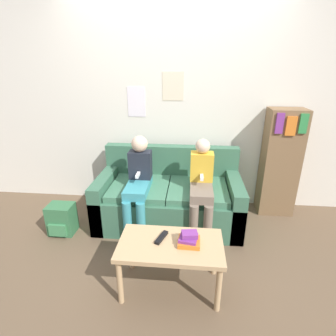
% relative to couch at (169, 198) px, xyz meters
% --- Properties ---
extents(ground_plane, '(10.00, 10.00, 0.00)m').
position_rel_couch_xyz_m(ground_plane, '(0.00, -0.54, -0.28)').
color(ground_plane, brown).
extents(wall_back, '(8.00, 0.06, 2.60)m').
position_rel_couch_xyz_m(wall_back, '(-0.00, 0.51, 1.02)').
color(wall_back, silver).
rests_on(wall_back, ground_plane).
extents(couch, '(1.60, 0.84, 0.82)m').
position_rel_couch_xyz_m(couch, '(0.00, 0.00, 0.00)').
color(couch, '#38664C').
rests_on(couch, ground_plane).
extents(coffee_table, '(0.81, 0.46, 0.44)m').
position_rel_couch_xyz_m(coffee_table, '(0.11, -1.03, 0.10)').
color(coffee_table, tan).
rests_on(coffee_table, ground_plane).
extents(person_left, '(0.24, 0.57, 1.03)m').
position_rel_couch_xyz_m(person_left, '(-0.31, -0.20, 0.31)').
color(person_left, teal).
rests_on(person_left, ground_plane).
extents(person_right, '(0.24, 0.57, 1.01)m').
position_rel_couch_xyz_m(person_right, '(0.36, -0.21, 0.29)').
color(person_right, '#756656').
rests_on(person_right, ground_plane).
extents(tv_remote, '(0.10, 0.17, 0.02)m').
position_rel_couch_xyz_m(tv_remote, '(0.03, -0.98, 0.17)').
color(tv_remote, black).
rests_on(tv_remote, coffee_table).
extents(book_stack, '(0.17, 0.17, 0.10)m').
position_rel_couch_xyz_m(book_stack, '(0.25, -1.02, 0.20)').
color(book_stack, orange).
rests_on(book_stack, coffee_table).
extents(bookshelf, '(0.41, 0.30, 1.28)m').
position_rel_couch_xyz_m(bookshelf, '(1.29, 0.32, 0.37)').
color(bookshelf, brown).
rests_on(bookshelf, ground_plane).
extents(backpack, '(0.27, 0.24, 0.33)m').
position_rel_couch_xyz_m(backpack, '(-1.13, -0.39, -0.11)').
color(backpack, '#336B42').
rests_on(backpack, ground_plane).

